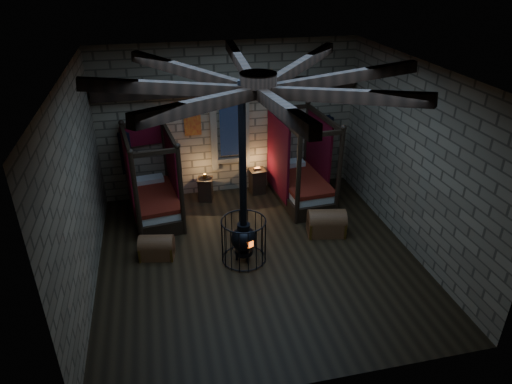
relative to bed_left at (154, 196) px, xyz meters
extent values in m
cube|color=black|center=(2.18, -2.44, -0.56)|extent=(7.00, 7.00, 0.01)
cube|color=#847054|center=(2.18, 1.06, 1.54)|extent=(7.00, 0.02, 4.20)
cube|color=#847054|center=(2.18, -5.94, 1.54)|extent=(7.00, 0.02, 4.20)
cube|color=#847054|center=(-1.32, -2.44, 1.54)|extent=(0.02, 7.00, 4.20)
cube|color=#847054|center=(5.68, -2.44, 1.54)|extent=(0.02, 7.00, 4.20)
cube|color=black|center=(2.18, -2.44, 3.64)|extent=(7.00, 7.00, 0.01)
cube|color=black|center=(2.18, 0.88, 2.49)|extent=(6.86, 0.35, 0.30)
cylinder|color=black|center=(2.18, -2.44, 3.49)|extent=(0.70, 0.70, 0.25)
cube|color=black|center=(2.18, 1.01, 1.34)|extent=(0.55, 0.04, 1.60)
cube|color=maroon|center=(1.18, 1.02, 1.54)|extent=(0.45, 0.03, 0.65)
cube|color=black|center=(-0.62, 0.90, 0.89)|extent=(0.30, 0.10, 1.15)
cube|color=black|center=(4.98, 0.90, 0.89)|extent=(0.30, 0.10, 1.15)
cube|color=black|center=(0.01, -0.09, -0.38)|extent=(1.38, 2.27, 0.37)
cube|color=beige|center=(0.01, -0.09, -0.09)|extent=(1.23, 2.09, 0.23)
cube|color=maroon|center=(0.01, -0.09, 0.06)|extent=(1.30, 2.14, 0.10)
cube|color=beige|center=(-0.09, 0.69, 0.16)|extent=(0.76, 0.45, 0.14)
cube|color=#5B0713|center=(-0.12, 0.97, 1.35)|extent=(1.13, 0.19, 0.57)
cylinder|color=black|center=(-0.37, -1.17, 0.57)|extent=(0.11, 0.11, 2.27)
cylinder|color=black|center=(-0.63, 0.87, 0.57)|extent=(0.11, 0.11, 2.27)
cylinder|color=black|center=(0.65, -1.04, 0.57)|extent=(0.11, 0.11, 2.27)
cylinder|color=black|center=(0.39, 1.00, 0.57)|extent=(0.11, 0.11, 2.27)
cube|color=#5B0713|center=(-0.57, 0.15, 0.63)|extent=(0.26, 1.54, 2.01)
cube|color=#5B0713|center=(0.51, 0.29, 0.63)|extent=(0.26, 1.54, 2.01)
cube|color=black|center=(3.95, -0.05, -0.36)|extent=(1.34, 2.36, 0.39)
cube|color=beige|center=(3.95, -0.05, -0.06)|extent=(1.20, 2.17, 0.24)
cube|color=maroon|center=(3.95, -0.05, 0.10)|extent=(1.27, 2.22, 0.11)
cube|color=beige|center=(3.89, 0.78, 0.21)|extent=(0.79, 0.44, 0.15)
cube|color=#5B0713|center=(3.87, 1.07, 1.46)|extent=(1.21, 0.14, 0.60)
cylinder|color=black|center=(3.48, -1.18, 0.64)|extent=(0.12, 0.12, 2.41)
cylinder|color=black|center=(3.33, 1.00, 0.64)|extent=(0.12, 0.12, 2.41)
cylinder|color=black|center=(4.57, -1.10, 0.64)|extent=(0.12, 0.12, 2.41)
cylinder|color=black|center=(4.42, 1.08, 0.64)|extent=(0.12, 0.12, 2.41)
cube|color=#5B0713|center=(3.35, 0.24, 0.70)|extent=(0.18, 1.64, 2.13)
cube|color=#5B0713|center=(4.51, 0.32, 0.70)|extent=(0.18, 1.64, 2.13)
cube|color=brown|center=(-0.03, -1.88, -0.40)|extent=(0.84, 0.60, 0.32)
cylinder|color=brown|center=(-0.03, -1.88, -0.25)|extent=(0.84, 0.60, 0.46)
cube|color=#A37E32|center=(-0.38, -1.82, -0.40)|extent=(0.14, 0.48, 0.33)
cube|color=#A37E32|center=(0.32, -1.95, -0.40)|extent=(0.14, 0.48, 0.33)
cube|color=brown|center=(4.04, -1.81, -0.37)|extent=(0.99, 0.71, 0.37)
cylinder|color=brown|center=(4.04, -1.81, -0.19)|extent=(0.99, 0.71, 0.55)
cube|color=#A37E32|center=(3.63, -1.73, -0.37)|extent=(0.16, 0.57, 0.40)
cube|color=#A37E32|center=(4.45, -1.89, -0.37)|extent=(0.16, 0.57, 0.40)
cube|color=black|center=(1.38, 0.57, -0.25)|extent=(0.45, 0.44, 0.62)
cube|color=black|center=(1.38, 0.57, 0.08)|extent=(0.49, 0.48, 0.04)
cylinder|color=#A37E32|center=(1.38, 0.57, 0.17)|extent=(0.09, 0.09, 0.14)
cube|color=black|center=(2.88, 0.69, -0.22)|extent=(0.44, 0.42, 0.68)
cube|color=black|center=(2.88, 0.69, 0.14)|extent=(0.48, 0.46, 0.04)
cube|color=brown|center=(2.88, 0.69, 0.19)|extent=(0.18, 0.14, 0.05)
cylinder|color=black|center=(1.87, -2.42, -0.34)|extent=(0.40, 0.40, 0.10)
sphere|color=black|center=(1.87, -2.42, -0.01)|extent=(0.57, 0.57, 0.57)
cylinder|color=black|center=(1.87, -2.42, 0.30)|extent=(0.28, 0.28, 0.14)
cube|color=#FF5914|center=(1.97, -2.68, -0.01)|extent=(0.14, 0.07, 0.14)
cylinder|color=black|center=(1.87, -2.42, 1.92)|extent=(0.15, 0.15, 3.14)
torus|color=black|center=(1.87, -2.42, -0.52)|extent=(1.00, 1.00, 0.03)
torus|color=black|center=(1.87, -2.42, 0.45)|extent=(1.00, 1.00, 0.03)
camera|label=1|loc=(0.28, -10.68, 5.56)|focal=32.00mm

